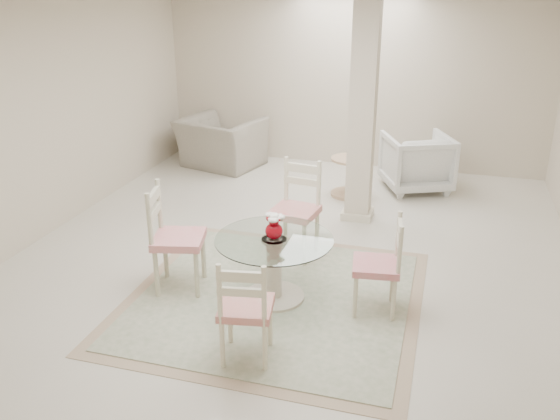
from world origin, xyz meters
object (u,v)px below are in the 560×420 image
(dining_chair_west, at_px, (170,231))
(dining_chair_east, at_px, (384,258))
(column, at_px, (363,114))
(dining_chair_south, at_px, (245,303))
(side_table, at_px, (349,178))
(dining_table, at_px, (274,269))
(armchair_white, at_px, (416,162))
(recliner_taupe, at_px, (221,143))
(red_vase, at_px, (274,226))
(dining_chair_north, at_px, (297,202))

(dining_chair_west, bearing_deg, dining_chair_east, -99.87)
(column, relative_size, dining_chair_south, 2.61)
(column, height_order, side_table, column)
(dining_table, height_order, dining_chair_south, dining_chair_south)
(dining_chair_east, bearing_deg, armchair_white, 171.51)
(dining_chair_south, distance_m, recliner_taupe, 5.22)
(column, bearing_deg, dining_chair_south, -96.62)
(red_vase, relative_size, dining_chair_west, 0.21)
(dining_table, bearing_deg, side_table, 86.25)
(column, bearing_deg, armchair_white, 63.86)
(column, xyz_separation_m, dining_chair_east, (0.57, -2.19, -0.80))
(recliner_taupe, bearing_deg, column, 163.22)
(dining_chair_east, xyz_separation_m, armchair_white, (0.05, 3.47, -0.14))
(dining_chair_north, bearing_deg, recliner_taupe, 133.69)
(red_vase, height_order, armchair_white, red_vase)
(column, distance_m, dining_chair_north, 1.51)
(dining_table, bearing_deg, armchair_white, 73.16)
(column, bearing_deg, red_vase, -101.10)
(dining_chair_east, distance_m, recliner_taupe, 4.79)
(dining_chair_east, distance_m, armchair_white, 3.47)
(dining_table, xyz_separation_m, recliner_taupe, (-2.01, 3.77, 0.06))
(dining_table, distance_m, dining_chair_south, 1.04)
(dining_chair_west, xyz_separation_m, dining_chair_south, (1.09, -0.94, -0.08))
(dining_chair_north, xyz_separation_m, recliner_taupe, (-1.97, 2.75, -0.23))
(dining_chair_west, distance_m, armchair_white, 4.17)
(dining_chair_north, distance_m, armchair_white, 2.75)
(dining_chair_west, distance_m, side_table, 3.34)
(dining_chair_west, xyz_separation_m, side_table, (1.22, 3.08, -0.37))
(red_vase, xyz_separation_m, dining_chair_south, (0.06, -1.01, -0.22))
(column, bearing_deg, recliner_taupe, 148.37)
(column, relative_size, dining_chair_east, 2.60)
(dining_table, relative_size, side_table, 2.02)
(dining_table, bearing_deg, red_vase, -18.43)
(dining_chair_south, height_order, side_table, dining_chair_south)
(dining_chair_north, xyz_separation_m, armchair_white, (1.11, 2.50, -0.21))
(column, bearing_deg, dining_chair_west, -122.24)
(dining_chair_south, bearing_deg, dining_chair_east, -141.60)
(red_vase, relative_size, dining_chair_north, 0.22)
(red_vase, relative_size, dining_chair_east, 0.24)
(armchair_white, bearing_deg, side_table, 6.91)
(armchair_white, xyz_separation_m, side_table, (-0.87, -0.52, -0.15))
(dining_chair_north, height_order, dining_chair_south, dining_chair_north)
(dining_table, xyz_separation_m, dining_chair_south, (0.06, -1.01, 0.22))
(dining_chair_north, bearing_deg, dining_table, -79.67)
(dining_chair_north, xyz_separation_m, dining_chair_south, (0.11, -2.04, -0.07))
(column, bearing_deg, dining_table, -101.12)
(side_table, bearing_deg, red_vase, -93.73)
(dining_chair_south, bearing_deg, red_vase, -96.55)
(armchair_white, bearing_deg, dining_chair_east, 65.36)
(column, relative_size, red_vase, 10.71)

